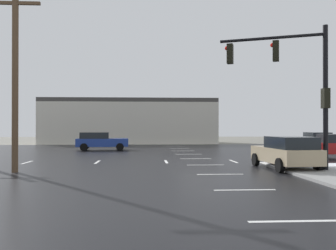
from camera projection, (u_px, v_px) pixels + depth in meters
The scene contains 11 objects.
ground_plane at pixel (200, 162), 21.94m from camera, with size 120.00×120.00×0.00m, color slate.
road_asphalt at pixel (200, 162), 21.94m from camera, with size 44.00×44.00×0.02m, color black.
snow_strip_curbside at pixel (313, 165), 18.24m from camera, with size 4.00×1.60×0.06m, color white.
lane_markings at pixel (225, 164), 20.64m from camera, with size 36.15×36.15×0.01m.
traffic_signal_mast at pixel (296, 76), 17.10m from camera, with size 4.57×2.03×6.49m.
strip_building_background at pixel (130, 121), 48.39m from camera, with size 21.72×8.00×5.62m.
sedan_grey at pixel (320, 141), 32.48m from camera, with size 2.26×4.63×1.58m.
sedan_tan at pixel (286, 152), 17.92m from camera, with size 2.24×4.62×1.58m.
sedan_red at pixel (333, 146), 24.15m from camera, with size 4.62×2.24×1.58m.
sedan_blue at pixel (100, 141), 32.90m from camera, with size 4.65×2.33×1.58m.
utility_pole_mid at pixel (15, 74), 16.70m from camera, with size 2.20×0.28×8.43m.
Camera 1 is at (-3.16, -21.81, 2.03)m, focal length 39.85 mm.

